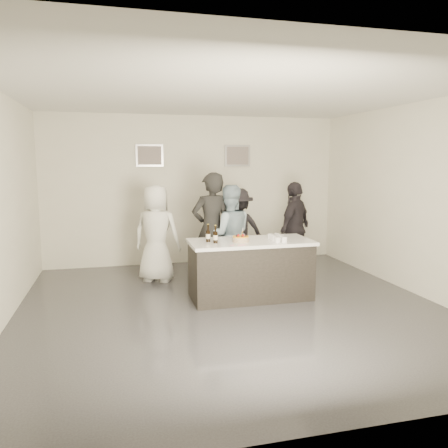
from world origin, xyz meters
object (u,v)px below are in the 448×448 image
at_px(person_main_black, 212,229).
at_px(bar_counter, 250,269).
at_px(person_main_blue, 229,235).
at_px(person_guest_back, 239,229).
at_px(beer_bottle_b, 215,234).
at_px(person_guest_right, 295,228).
at_px(beer_bottle_a, 208,233).
at_px(person_guest_left, 156,233).
at_px(cake, 241,239).

bearing_deg(person_main_black, bar_counter, 106.39).
xyz_separation_m(person_main_black, person_main_blue, (0.29, -0.02, -0.10)).
distance_m(bar_counter, person_guest_back, 1.81).
relative_size(bar_counter, person_guest_back, 1.18).
height_order(beer_bottle_b, person_guest_right, person_guest_right).
bearing_deg(beer_bottle_b, person_guest_right, 36.18).
relative_size(beer_bottle_a, person_guest_back, 0.16).
relative_size(beer_bottle_b, person_guest_left, 0.15).
height_order(bar_counter, person_guest_back, person_guest_back).
bearing_deg(beer_bottle_a, person_main_black, 74.21).
distance_m(person_main_black, person_guest_back, 1.15).
height_order(person_main_blue, person_guest_left, person_main_blue).
bearing_deg(cake, beer_bottle_a, 166.64).
bearing_deg(beer_bottle_b, beer_bottle_a, 122.72).
xyz_separation_m(cake, beer_bottle_b, (-0.39, -0.02, 0.09)).
distance_m(person_main_black, person_guest_right, 1.70).
xyz_separation_m(bar_counter, person_main_black, (-0.41, 0.88, 0.50)).
xyz_separation_m(cake, person_guest_back, (0.49, 1.83, -0.15)).
distance_m(beer_bottle_a, beer_bottle_b, 0.15).
bearing_deg(cake, person_guest_left, 128.82).
bearing_deg(person_guest_back, beer_bottle_b, 58.72).
bearing_deg(person_main_black, person_main_blue, 166.57).
distance_m(bar_counter, person_main_blue, 0.95).
distance_m(bar_counter, beer_bottle_b, 0.82).
height_order(bar_counter, beer_bottle_b, beer_bottle_b).
xyz_separation_m(person_guest_left, person_guest_right, (2.55, -0.08, 0.01)).
distance_m(person_main_blue, person_guest_back, 1.00).
bearing_deg(person_guest_right, person_main_blue, -25.50).
relative_size(cake, person_guest_back, 0.16).
bearing_deg(beer_bottle_b, person_guest_back, 64.59).
xyz_separation_m(beer_bottle_a, beer_bottle_b, (0.08, -0.13, 0.00)).
height_order(bar_counter, person_guest_right, person_guest_right).
bearing_deg(beer_bottle_a, beer_bottle_b, -57.28).
xyz_separation_m(bar_counter, cake, (-0.18, -0.07, 0.49)).
bearing_deg(person_guest_left, beer_bottle_b, 143.19).
bearing_deg(person_main_black, person_guest_right, -176.64).
relative_size(beer_bottle_b, person_guest_back, 0.16).
bearing_deg(person_main_blue, person_guest_back, -113.01).
bearing_deg(person_guest_back, person_main_black, 44.75).
bearing_deg(bar_counter, person_guest_right, 44.79).
distance_m(beer_bottle_b, person_main_black, 0.98).
xyz_separation_m(cake, beer_bottle_a, (-0.47, 0.11, 0.09)).
xyz_separation_m(person_main_blue, person_guest_right, (1.37, 0.39, 0.01)).
distance_m(beer_bottle_b, person_guest_left, 1.60).
bearing_deg(person_guest_left, beer_bottle_a, 142.63).
bearing_deg(person_guest_right, cake, 1.34).
relative_size(person_main_blue, person_guest_left, 1.00).
distance_m(beer_bottle_a, person_main_black, 0.87).
distance_m(person_guest_left, person_guest_right, 2.55).
bearing_deg(person_main_blue, beer_bottle_b, 66.87).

